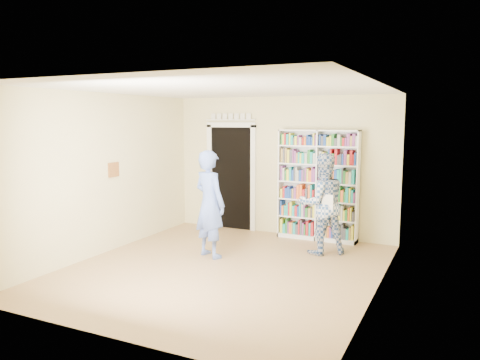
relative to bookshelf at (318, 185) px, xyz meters
The scene contains 11 objects.
floor 2.68m from the bookshelf, 108.39° to the right, with size 5.00×5.00×0.00m, color #A47F4F.
ceiling 2.97m from the bookshelf, 108.39° to the right, with size 5.00×5.00×0.00m, color white.
wall_back 0.85m from the bookshelf, 168.70° to the left, with size 4.50×4.50×0.00m, color beige.
wall_left 3.84m from the bookshelf, 142.27° to the right, with size 5.00×5.00×0.00m, color beige.
wall_right 2.78m from the bookshelf, 57.90° to the right, with size 5.00×5.00×0.00m, color beige.
bookshelf is the anchor object (origin of this frame).
doorway 1.89m from the bookshelf, behind, with size 1.10×0.08×2.43m.
wall_art 3.71m from the bookshelf, 144.53° to the right, with size 0.03×0.25×0.25m, color brown.
man_blue 2.25m from the bookshelf, 125.09° to the right, with size 0.64×0.42×1.77m, color #5A75C8.
man_plaid 0.94m from the bookshelf, 69.40° to the right, with size 0.83×0.64×1.70m, color #2D4E89.
paper_sheet 1.18m from the bookshelf, 66.38° to the right, with size 0.19×0.01×0.27m, color white.
Camera 1 is at (3.18, -6.09, 2.27)m, focal length 35.00 mm.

